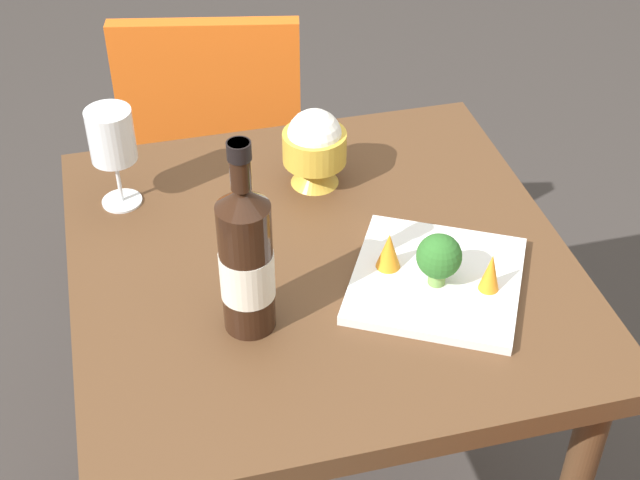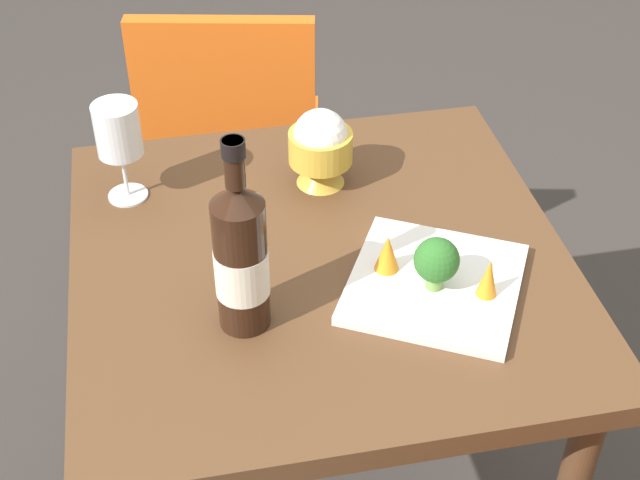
# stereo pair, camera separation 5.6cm
# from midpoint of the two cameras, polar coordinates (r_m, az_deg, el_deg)

# --- Properties ---
(dining_table) EXTENTS (0.78, 0.78, 0.76)m
(dining_table) POSITION_cam_midpoint_polar(r_m,az_deg,el_deg) (1.52, -1.06, -4.00)
(dining_table) COLOR brown
(dining_table) RESTS_ON ground_plane
(chair_by_wall) EXTENTS (0.47, 0.47, 0.85)m
(chair_by_wall) POSITION_cam_midpoint_polar(r_m,az_deg,el_deg) (2.18, -7.27, 6.57)
(chair_by_wall) COLOR orange
(chair_by_wall) RESTS_ON ground_plane
(wine_bottle) EXTENTS (0.08, 0.08, 0.31)m
(wine_bottle) POSITION_cam_midpoint_polar(r_m,az_deg,el_deg) (1.26, -5.89, -1.22)
(wine_bottle) COLOR black
(wine_bottle) RESTS_ON dining_table
(wine_glass) EXTENTS (0.08, 0.08, 0.18)m
(wine_glass) POSITION_cam_midpoint_polar(r_m,az_deg,el_deg) (1.53, -13.87, 6.17)
(wine_glass) COLOR white
(wine_glass) RESTS_ON dining_table
(rice_bowl) EXTENTS (0.11, 0.11, 0.14)m
(rice_bowl) POSITION_cam_midpoint_polar(r_m,az_deg,el_deg) (1.57, -1.37, 5.82)
(rice_bowl) COLOR gold
(rice_bowl) RESTS_ON dining_table
(serving_plate) EXTENTS (0.34, 0.34, 0.02)m
(serving_plate) POSITION_cam_midpoint_polar(r_m,az_deg,el_deg) (1.40, 6.11, -2.50)
(serving_plate) COLOR white
(serving_plate) RESTS_ON dining_table
(broccoli_floret) EXTENTS (0.07, 0.07, 0.09)m
(broccoli_floret) POSITION_cam_midpoint_polar(r_m,az_deg,el_deg) (1.35, 6.23, -1.09)
(broccoli_floret) COLOR #729E4C
(broccoli_floret) RESTS_ON serving_plate
(carrot_garnish_left) EXTENTS (0.04, 0.04, 0.06)m
(carrot_garnish_left) POSITION_cam_midpoint_polar(r_m,az_deg,el_deg) (1.39, 3.14, -0.67)
(carrot_garnish_left) COLOR orange
(carrot_garnish_left) RESTS_ON serving_plate
(carrot_garnish_right) EXTENTS (0.03, 0.03, 0.06)m
(carrot_garnish_right) POSITION_cam_midpoint_polar(r_m,az_deg,el_deg) (1.36, 9.41, -1.99)
(carrot_garnish_right) COLOR orange
(carrot_garnish_right) RESTS_ON serving_plate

